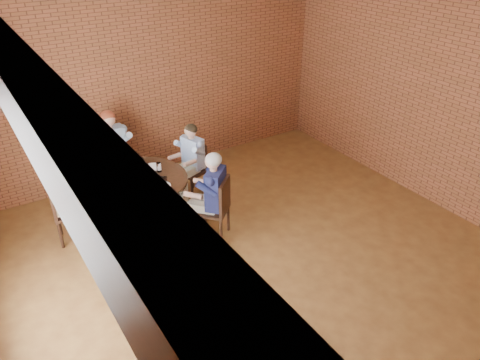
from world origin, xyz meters
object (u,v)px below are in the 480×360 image
smartphone (164,179)px  diner_c (67,201)px  chair_a (194,167)px  chair_e (218,206)px  diner_b (113,154)px  diner_d (123,226)px  chair_c (63,210)px  dining_table (138,193)px  diner_a (191,162)px  chair_d (124,243)px  diner_e (212,196)px  chair_b (113,162)px

smartphone → diner_c: bearing=-172.4°
chair_a → chair_e: 1.25m
diner_b → diner_d: diner_b is taller
chair_c → dining_table: bearing=-90.0°
diner_c → smartphone: (1.28, -0.38, 0.13)m
diner_a → chair_c: diner_a is taller
diner_c → smartphone: size_ratio=8.18×
chair_d → diner_c: bearing=-42.7°
diner_b → diner_e: bearing=-67.3°
chair_a → chair_c: chair_c is taller
chair_a → chair_d: bearing=-68.5°
chair_a → chair_b: chair_b is taller
diner_e → chair_c: bearing=-72.2°
diner_a → chair_b: (-0.99, 0.82, -0.09)m
diner_a → diner_b: size_ratio=0.87×
diner_e → smartphone: size_ratio=8.53×
chair_a → smartphone: (-0.75, -0.54, 0.27)m
diner_c → chair_e: diner_c is taller
diner_c → chair_e: bearing=-110.7°
diner_c → smartphone: 1.34m
diner_b → chair_d: bearing=-105.4°
dining_table → chair_b: size_ratio=1.47×
chair_c → diner_c: 0.16m
chair_b → chair_d: size_ratio=1.01×
diner_c → diner_a: bearing=-75.5°
diner_e → chair_e: bearing=90.0°
chair_a → diner_a: bearing=-90.0°
chair_d → diner_e: bearing=-142.2°
diner_a → smartphone: bearing=-70.1°
chair_b → smartphone: size_ratio=6.41×
diner_c → diner_d: bearing=-149.1°
diner_e → diner_a: bearing=-145.6°
diner_d → diner_c: bearing=-39.2°
diner_a → chair_b: diner_a is taller
chair_c → diner_d: (0.48, -1.11, 0.21)m
chair_c → chair_e: size_ratio=0.97×
dining_table → smartphone: size_ratio=9.44×
chair_c → diner_e: size_ratio=0.68×
smartphone → diner_a: bearing=61.2°
dining_table → diner_b: (0.02, 1.03, 0.18)m
chair_c → diner_c: size_ratio=0.71×
dining_table → smartphone: 0.45m
chair_a → chair_e: chair_e is taller
diner_b → dining_table: bearing=-90.0°
smartphone → chair_c: bearing=-172.1°
diner_a → chair_c: 2.04m
chair_c → diner_d: bearing=-146.0°
chair_b → diner_d: 2.13m
chair_b → chair_d: chair_b is taller
diner_a → chair_e: (-0.21, -1.20, -0.11)m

